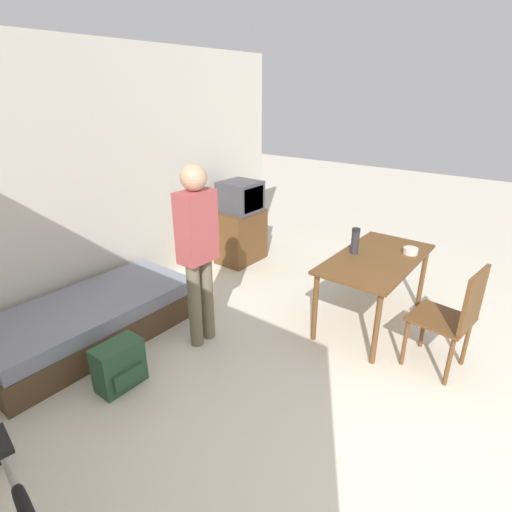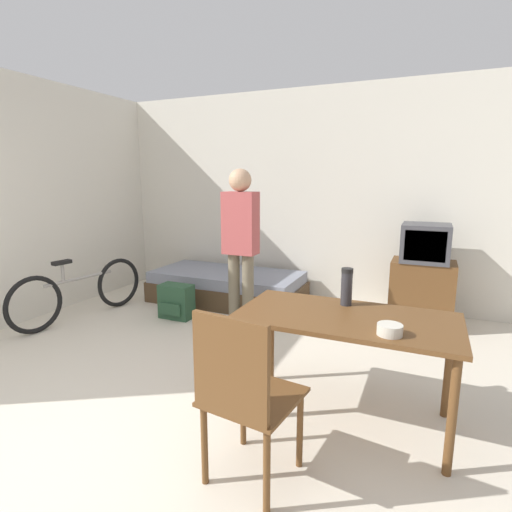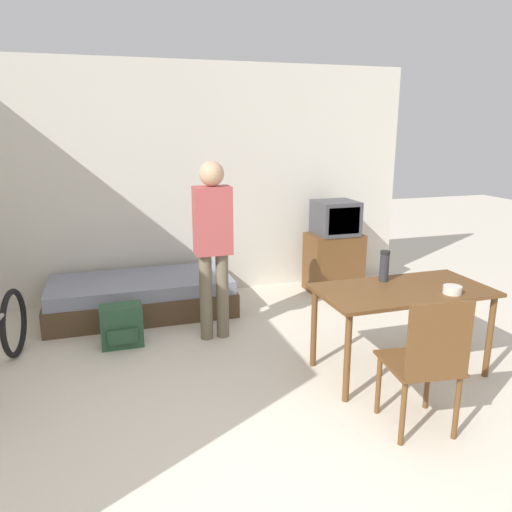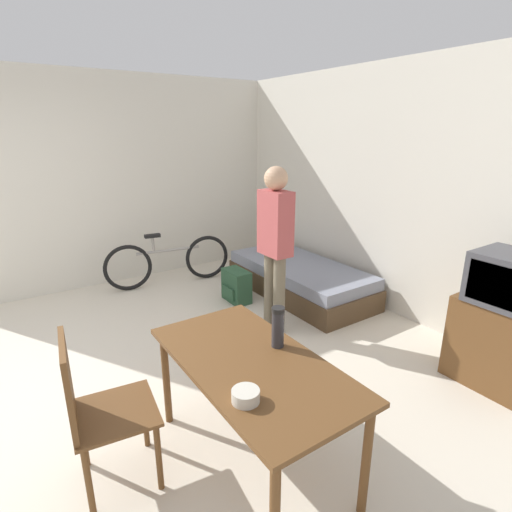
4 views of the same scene
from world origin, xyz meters
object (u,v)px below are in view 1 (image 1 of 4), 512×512
object	(u,v)px
dining_table	(376,265)
thermos_flask	(355,240)
bicycle	(8,472)
wooden_chair	(455,315)
tv	(241,224)
person_standing	(198,244)
daybed	(92,320)
mate_bowl	(411,251)
backpack	(119,365)

from	to	relation	value
dining_table	thermos_flask	world-z (taller)	thermos_flask
bicycle	thermos_flask	world-z (taller)	thermos_flask
wooden_chair	thermos_flask	bearing A→B (deg)	73.97
tv	bicycle	xyz separation A→B (m)	(-3.58, -1.34, -0.21)
dining_table	person_standing	world-z (taller)	person_standing
daybed	mate_bowl	size ratio (longest dim) A/B	13.84
daybed	bicycle	distance (m)	1.76
person_standing	thermos_flask	world-z (taller)	person_standing
bicycle	daybed	bearing A→B (deg)	45.05
daybed	person_standing	xyz separation A→B (m)	(0.62, -0.86, 0.79)
dining_table	mate_bowl	distance (m)	0.38
tv	dining_table	world-z (taller)	tv
tv	wooden_chair	xyz separation A→B (m)	(-0.77, -2.91, 0.01)
dining_table	tv	bearing A→B (deg)	78.62
tv	wooden_chair	bearing A→B (deg)	-104.75
thermos_flask	mate_bowl	world-z (taller)	thermos_flask
backpack	bicycle	bearing A→B (deg)	-155.52
tv	dining_table	bearing A→B (deg)	-101.38
daybed	thermos_flask	size ratio (longest dim) A/B	7.50
tv	person_standing	xyz separation A→B (m)	(-1.72, -0.96, 0.45)
person_standing	thermos_flask	xyz separation A→B (m)	(1.25, -0.91, -0.12)
tv	person_standing	bearing A→B (deg)	-150.94
tv	wooden_chair	distance (m)	3.01
wooden_chair	mate_bowl	world-z (taller)	wooden_chair
wooden_chair	thermos_flask	size ratio (longest dim) A/B	3.69
dining_table	wooden_chair	world-z (taller)	wooden_chair
bicycle	backpack	bearing A→B (deg)	24.48
backpack	person_standing	bearing A→B (deg)	-4.60
mate_bowl	backpack	xyz separation A→B (m)	(-2.45, 1.43, -0.56)
dining_table	bicycle	bearing A→B (deg)	166.70
dining_table	mate_bowl	size ratio (longest dim) A/B	9.80
daybed	bicycle	world-z (taller)	bicycle
daybed	dining_table	size ratio (longest dim) A/B	1.41
tv	bicycle	size ratio (longest dim) A/B	0.67
tv	mate_bowl	bearing A→B (deg)	-93.28
daybed	bicycle	xyz separation A→B (m)	(-1.24, -1.24, 0.12)
tv	bicycle	distance (m)	3.83
wooden_chair	bicycle	bearing A→B (deg)	150.85
dining_table	backpack	world-z (taller)	dining_table
bicycle	thermos_flask	bearing A→B (deg)	-9.59
mate_bowl	person_standing	bearing A→B (deg)	139.50
person_standing	dining_table	bearing A→B (deg)	-40.98
wooden_chair	person_standing	size ratio (longest dim) A/B	0.57
daybed	backpack	xyz separation A→B (m)	(-0.25, -0.79, -0.00)
dining_table	backpack	bearing A→B (deg)	151.02
mate_bowl	backpack	world-z (taller)	mate_bowl
daybed	tv	bearing A→B (deg)	2.36
wooden_chair	bicycle	world-z (taller)	wooden_chair
dining_table	thermos_flask	bearing A→B (deg)	101.81
thermos_flask	backpack	bearing A→B (deg)	155.23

